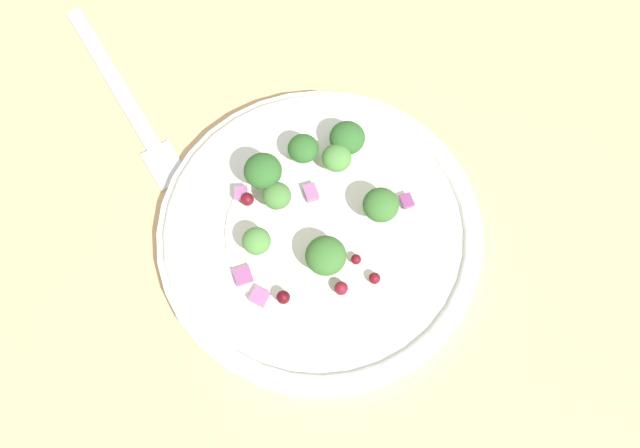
{
  "coord_description": "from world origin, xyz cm",
  "views": [
    {
      "loc": [
        16.3,
        16.66,
        55.99
      ],
      "look_at": [
        0.73,
        1.47,
        2.7
      ],
      "focal_mm": 45.57,
      "sensor_mm": 36.0,
      "label": 1
    }
  ],
  "objects_px": {
    "plate": "(320,234)",
    "broccoli_floret_1": "(337,158)",
    "fork": "(128,104)",
    "broccoli_floret_0": "(263,171)",
    "broccoli_floret_2": "(256,241)"
  },
  "relations": [
    {
      "from": "broccoli_floret_1",
      "to": "fork",
      "type": "height_order",
      "value": "broccoli_floret_1"
    },
    {
      "from": "broccoli_floret_1",
      "to": "fork",
      "type": "distance_m",
      "value": 0.18
    },
    {
      "from": "broccoli_floret_1",
      "to": "broccoli_floret_2",
      "type": "xyz_separation_m",
      "value": [
        0.09,
        0.0,
        0.0
      ]
    },
    {
      "from": "broccoli_floret_0",
      "to": "broccoli_floret_1",
      "type": "bearing_deg",
      "value": 149.02
    },
    {
      "from": "plate",
      "to": "broccoli_floret_1",
      "type": "xyz_separation_m",
      "value": [
        -0.05,
        -0.03,
        0.02
      ]
    },
    {
      "from": "fork",
      "to": "plate",
      "type": "bearing_deg",
      "value": 97.67
    },
    {
      "from": "plate",
      "to": "fork",
      "type": "bearing_deg",
      "value": -82.33
    },
    {
      "from": "broccoli_floret_1",
      "to": "broccoli_floret_0",
      "type": "bearing_deg",
      "value": -30.98
    },
    {
      "from": "plate",
      "to": "broccoli_floret_1",
      "type": "relative_size",
      "value": 10.81
    },
    {
      "from": "fork",
      "to": "broccoli_floret_0",
      "type": "bearing_deg",
      "value": 100.01
    },
    {
      "from": "broccoli_floret_2",
      "to": "plate",
      "type": "bearing_deg",
      "value": 151.79
    },
    {
      "from": "broccoli_floret_1",
      "to": "fork",
      "type": "relative_size",
      "value": 0.12
    },
    {
      "from": "plate",
      "to": "broccoli_floret_0",
      "type": "distance_m",
      "value": 0.06
    },
    {
      "from": "broccoli_floret_0",
      "to": "fork",
      "type": "relative_size",
      "value": 0.15
    },
    {
      "from": "plate",
      "to": "broccoli_floret_1",
      "type": "height_order",
      "value": "broccoli_floret_1"
    }
  ]
}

